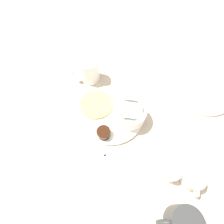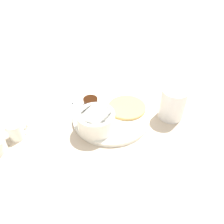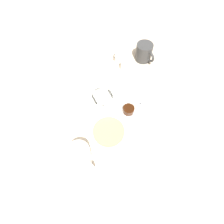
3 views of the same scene
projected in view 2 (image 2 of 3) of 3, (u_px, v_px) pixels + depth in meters
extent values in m
plane|color=#C6B299|center=(111.00, 119.00, 0.69)|extent=(4.00, 4.00, 0.00)
cylinder|color=white|center=(111.00, 117.00, 0.69)|extent=(0.24, 0.24, 0.01)
cylinder|color=tan|center=(127.00, 108.00, 0.70)|extent=(0.12, 0.12, 0.01)
cylinder|color=white|center=(96.00, 121.00, 0.62)|extent=(0.11, 0.11, 0.05)
cylinder|color=white|center=(96.00, 115.00, 0.61)|extent=(0.09, 0.09, 0.01)
cylinder|color=black|center=(91.00, 102.00, 0.71)|extent=(0.05, 0.05, 0.03)
cylinder|color=white|center=(90.00, 126.00, 0.63)|extent=(0.05, 0.05, 0.02)
sphere|color=white|center=(89.00, 121.00, 0.62)|extent=(0.03, 0.03, 0.03)
cylinder|color=white|center=(173.00, 104.00, 0.67)|extent=(0.08, 0.08, 0.10)
torus|color=white|center=(172.00, 96.00, 0.70)|extent=(0.05, 0.05, 0.06)
cylinder|color=white|center=(16.00, 131.00, 0.61)|extent=(0.04, 0.04, 0.05)
torus|color=white|center=(23.00, 127.00, 0.62)|extent=(0.03, 0.01, 0.03)
cone|color=white|center=(7.00, 129.00, 0.59)|extent=(0.01, 0.01, 0.01)
cube|color=silver|center=(85.00, 97.00, 0.77)|extent=(0.11, 0.02, 0.00)
cube|color=silver|center=(68.00, 106.00, 0.74)|extent=(0.04, 0.02, 0.00)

